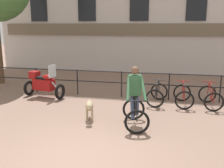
# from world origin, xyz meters

# --- Properties ---
(ground_plane) EXTENTS (60.00, 60.00, 0.00)m
(ground_plane) POSITION_xyz_m (0.00, 0.00, 0.00)
(ground_plane) COLOR #846656
(canal_railing) EXTENTS (15.05, 0.05, 1.05)m
(canal_railing) POSITION_xyz_m (-0.00, 5.20, 0.71)
(canal_railing) COLOR black
(canal_railing) RESTS_ON ground_plane
(cyclist_with_bike) EXTENTS (0.92, 1.29, 1.70)m
(cyclist_with_bike) POSITION_xyz_m (0.94, 2.26, 0.76)
(cyclist_with_bike) COLOR black
(cyclist_with_bike) RESTS_ON ground_plane
(dog) EXTENTS (0.40, 0.95, 0.60)m
(dog) POSITION_xyz_m (-0.48, 2.39, 0.42)
(dog) COLOR tan
(dog) RESTS_ON ground_plane
(parked_motorcycle) EXTENTS (1.73, 0.92, 1.35)m
(parked_motorcycle) POSITION_xyz_m (-3.04, 4.46, 0.56)
(parked_motorcycle) COLOR black
(parked_motorcycle) RESTS_ON ground_plane
(parked_bicycle_near_lamp) EXTENTS (0.77, 1.17, 0.86)m
(parked_bicycle_near_lamp) POSITION_xyz_m (1.46, 4.54, 0.36)
(parked_bicycle_near_lamp) COLOR black
(parked_bicycle_near_lamp) RESTS_ON ground_plane
(parked_bicycle_mid_left) EXTENTS (0.70, 1.14, 0.86)m
(parked_bicycle_mid_left) POSITION_xyz_m (2.39, 4.54, 0.36)
(parked_bicycle_mid_left) COLOR black
(parked_bicycle_mid_left) RESTS_ON ground_plane
(parked_bicycle_mid_right) EXTENTS (0.74, 1.16, 0.86)m
(parked_bicycle_mid_right) POSITION_xyz_m (3.33, 4.54, 0.36)
(parked_bicycle_mid_right) COLOR black
(parked_bicycle_mid_right) RESTS_ON ground_plane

